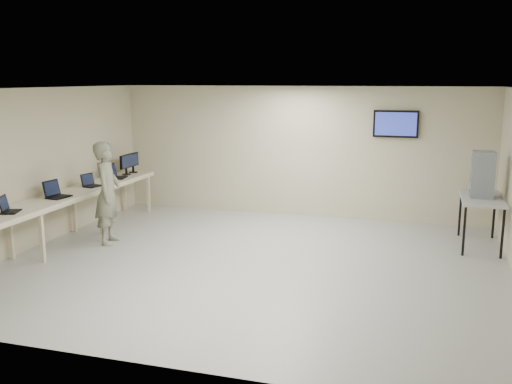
% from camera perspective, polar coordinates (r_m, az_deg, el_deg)
% --- Properties ---
extents(room, '(8.01, 7.01, 2.81)m').
position_cam_1_polar(room, '(9.03, -0.06, 1.44)').
color(room, '#AAAC9C').
rests_on(room, ground).
extents(workbench, '(0.76, 6.00, 0.90)m').
position_cam_1_polar(workbench, '(10.68, -19.12, -0.84)').
color(workbench, beige).
rests_on(workbench, ground).
extents(laptop_1, '(0.37, 0.39, 0.26)m').
position_cam_1_polar(laptop_1, '(9.71, -23.60, -1.48)').
color(laptop_1, black).
rests_on(laptop_1, workbench).
extents(laptop_2, '(0.37, 0.42, 0.30)m').
position_cam_1_polar(laptop_2, '(10.60, -19.40, -0.11)').
color(laptop_2, black).
rests_on(laptop_2, workbench).
extents(laptop_3, '(0.34, 0.37, 0.25)m').
position_cam_1_polar(laptop_3, '(11.47, -16.21, 0.86)').
color(laptop_3, black).
rests_on(laptop_3, workbench).
extents(laptop_4, '(0.38, 0.43, 0.30)m').
position_cam_1_polar(laptop_4, '(12.30, -13.83, 1.72)').
color(laptop_4, black).
rests_on(laptop_4, workbench).
extents(monitor_near, '(0.20, 0.44, 0.44)m').
position_cam_1_polar(monitor_near, '(12.66, -12.87, 2.88)').
color(monitor_near, black).
rests_on(monitor_near, workbench).
extents(monitor_far, '(0.20, 0.44, 0.44)m').
position_cam_1_polar(monitor_far, '(12.92, -12.21, 3.07)').
color(monitor_far, black).
rests_on(monitor_far, workbench).
extents(soldier, '(0.60, 0.77, 1.86)m').
position_cam_1_polar(soldier, '(10.60, -14.61, -0.09)').
color(soldier, '#666C59').
rests_on(soldier, ground).
extents(side_table, '(0.70, 1.50, 0.90)m').
position_cam_1_polar(side_table, '(10.82, 21.63, -0.85)').
color(side_table, '#A6A6A6').
rests_on(side_table, ground).
extents(storage_bins, '(0.38, 0.43, 0.81)m').
position_cam_1_polar(storage_bins, '(10.73, 21.70, 1.65)').
color(storage_bins, gray).
rests_on(storage_bins, side_table).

